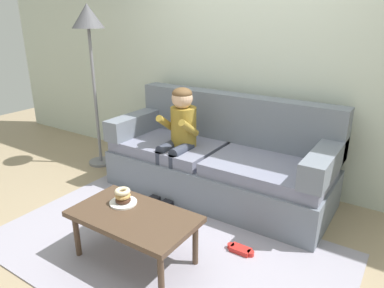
% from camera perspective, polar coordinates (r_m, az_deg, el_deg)
% --- Properties ---
extents(ground, '(10.00, 10.00, 0.00)m').
position_cam_1_polar(ground, '(3.13, -1.80, -14.29)').
color(ground, '#9E896B').
extents(wall_back, '(8.00, 0.10, 2.80)m').
position_cam_1_polar(wall_back, '(3.83, 10.43, 14.23)').
color(wall_back, beige).
rests_on(wall_back, ground).
extents(area_rug, '(2.78, 1.64, 0.01)m').
position_cam_1_polar(area_rug, '(2.97, -4.69, -16.43)').
color(area_rug, '#9993A3').
rests_on(area_rug, ground).
extents(couch, '(2.26, 0.90, 1.00)m').
position_cam_1_polar(couch, '(3.66, 4.46, -2.78)').
color(couch, slate).
rests_on(couch, ground).
extents(coffee_table, '(0.93, 0.53, 0.40)m').
position_cam_1_polar(coffee_table, '(2.69, -9.33, -11.86)').
color(coffee_table, '#4C3828').
rests_on(coffee_table, ground).
extents(person_child, '(0.34, 0.58, 1.10)m').
position_cam_1_polar(person_child, '(3.55, -2.08, 2.05)').
color(person_child, olive).
rests_on(person_child, ground).
extents(plate, '(0.21, 0.21, 0.01)m').
position_cam_1_polar(plate, '(2.82, -10.96, -9.21)').
color(plate, white).
rests_on(plate, coffee_table).
extents(donut, '(0.15, 0.15, 0.04)m').
position_cam_1_polar(donut, '(2.80, -11.00, -8.76)').
color(donut, '#422619').
rests_on(donut, plate).
extents(donut_second, '(0.17, 0.17, 0.04)m').
position_cam_1_polar(donut_second, '(2.79, -11.04, -8.12)').
color(donut_second, tan).
rests_on(donut_second, donut).
extents(donut_third, '(0.14, 0.14, 0.04)m').
position_cam_1_polar(donut_third, '(2.77, -11.09, -7.46)').
color(donut_third, beige).
rests_on(donut_third, donut_second).
extents(toy_controller, '(0.23, 0.09, 0.05)m').
position_cam_1_polar(toy_controller, '(2.94, 7.78, -16.55)').
color(toy_controller, red).
rests_on(toy_controller, ground).
extents(floor_lamp, '(0.36, 0.36, 1.89)m').
position_cam_1_polar(floor_lamp, '(4.31, -16.19, 16.82)').
color(floor_lamp, slate).
rests_on(floor_lamp, ground).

